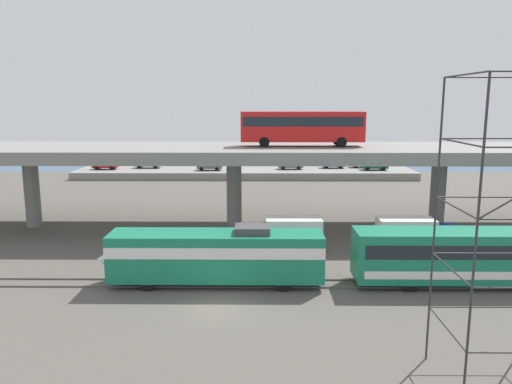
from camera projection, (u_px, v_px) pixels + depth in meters
The scene contains 19 objects.
ground_plane at pixel (217, 307), 30.49m from camera, with size 260.00×260.00×0.00m, color #565149.
rail_strip_near at pixel (221, 287), 33.70m from camera, with size 110.00×0.12×0.12m, color #59544C.
rail_strip_far at pixel (223, 279), 35.14m from camera, with size 110.00×0.12×0.12m, color #59544C.
train_locomotive at pixel (206, 254), 34.05m from camera, with size 15.65×3.04×4.18m.
train_coach_lead at pixel (502, 255), 33.86m from camera, with size 20.19×3.04×3.86m.
highway_overpass at pixel (234, 155), 48.84m from camera, with size 96.00×12.27×8.18m.
transit_bus_on_overpass at pixel (302, 125), 48.44m from camera, with size 12.00×2.68×3.40m.
service_truck_west at pixel (416, 235), 40.92m from camera, with size 6.80×2.46×3.04m.
service_truck_east at pixel (283, 235), 41.02m from camera, with size 6.80×2.46×3.04m.
scaffolding_tower at pixel (507, 227), 20.79m from camera, with size 4.52×4.52×13.65m.
pier_parking_lot at pixel (245, 173), 84.49m from camera, with size 56.80×10.28×1.22m, color gray.
parked_car_0 at pixel (364, 163), 86.26m from camera, with size 4.51×1.92×1.50m.
parked_car_1 at pixel (333, 164), 85.51m from camera, with size 4.03×1.85×1.50m.
parked_car_2 at pixel (148, 164), 85.57m from camera, with size 4.51×1.88×1.50m.
parked_car_3 at pixel (106, 165), 83.85m from camera, with size 4.14×1.83×1.50m.
parked_car_4 at pixel (374, 165), 82.99m from camera, with size 4.25×1.97×1.50m.
parked_car_5 at pixel (209, 166), 82.69m from camera, with size 4.16×1.85×1.50m.
parked_car_6 at pixel (290, 165), 84.04m from camera, with size 4.22×1.89×1.50m.
harbor_water at pixel (248, 160), 107.22m from camera, with size 140.00×36.00×0.01m, color #2D5170.
Camera 1 is at (2.67, -28.69, 12.50)m, focal length 34.65 mm.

